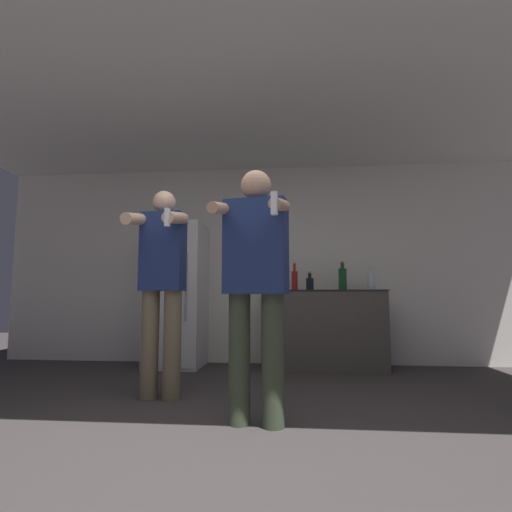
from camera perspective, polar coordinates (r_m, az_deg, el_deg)
The scene contains 12 objects.
ground_plane at distance 2.29m, azimuth -4.97°, elevation -27.09°, with size 14.00×14.00×0.00m, color #383333.
wall_back at distance 5.22m, azimuth 1.28°, elevation -1.09°, with size 7.00×0.06×2.55m.
ceiling_slab at distance 4.05m, azimuth -0.47°, elevation 19.58°, with size 7.00×3.58×0.05m.
refrigerator at distance 5.03m, azimuth -11.18°, elevation -5.43°, with size 0.65×0.71×1.74m.
counter at distance 4.87m, azimuth 9.49°, elevation -10.25°, with size 1.44×0.66×0.92m.
bottle_red_label at distance 4.78m, azimuth 5.54°, elevation -3.34°, with size 0.07×0.07×0.34m.
bottle_dark_rum at distance 4.87m, azimuth 16.15°, elevation -3.42°, with size 0.08×0.08×0.29m.
bottle_brown_liquor at distance 4.79m, azimuth 3.87°, elevation -3.47°, with size 0.09×0.09×0.33m.
bottle_tall_gin at distance 4.82m, azimuth 12.27°, elevation -3.10°, with size 0.09×0.09×0.34m.
bottle_short_whiskey at distance 4.79m, azimuth 7.70°, elevation -3.81°, with size 0.09×0.09×0.23m.
person_woman_foreground at distance 2.68m, azimuth -0.03°, elevation -3.24°, with size 0.52×0.49×1.70m.
person_man_side at distance 3.46m, azimuth -13.29°, elevation -3.47°, with size 0.45×0.50×1.74m.
Camera 1 is at (0.38, -2.10, 0.82)m, focal length 28.00 mm.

